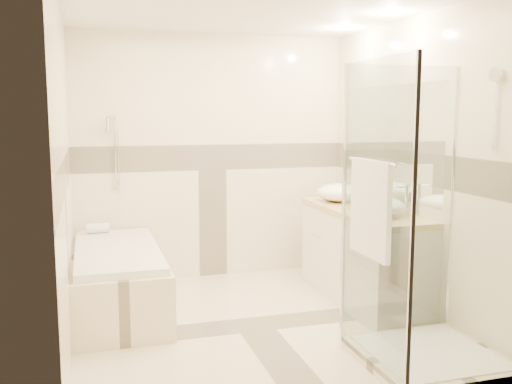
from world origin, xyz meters
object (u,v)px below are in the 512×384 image
object	(u,v)px
vanity	(363,255)
vessel_sink_near	(339,192)
shower_enclosure	(410,291)
vessel_sink_far	(382,207)
amenity_bottle_b	(358,199)
amenity_bottle_a	(360,198)
bathtub	(118,276)

from	to	relation	value
vanity	vessel_sink_near	xyz separation A→B (m)	(-0.02, 0.48, 0.51)
shower_enclosure	vanity	bearing A→B (deg)	77.03
vessel_sink_far	amenity_bottle_b	bearing A→B (deg)	90.00
amenity_bottle_a	amenity_bottle_b	bearing A→B (deg)	90.00
vessel_sink_near	vessel_sink_far	size ratio (longest dim) A/B	1.13
vanity	bathtub	bearing A→B (deg)	170.75
bathtub	vessel_sink_near	world-z (taller)	vessel_sink_near
shower_enclosure	vessel_sink_far	bearing A→B (deg)	73.15
vessel_sink_near	amenity_bottle_b	distance (m)	0.41
amenity_bottle_a	vessel_sink_near	bearing A→B (deg)	90.00
vessel_sink_far	amenity_bottle_a	world-z (taller)	amenity_bottle_a
amenity_bottle_a	amenity_bottle_b	size ratio (longest dim) A/B	1.09
vessel_sink_far	amenity_bottle_a	distance (m)	0.41
bathtub	vanity	xyz separation A→B (m)	(2.15, -0.35, 0.12)
shower_enclosure	vessel_sink_far	xyz separation A→B (m)	(0.27, 0.90, 0.42)
shower_enclosure	amenity_bottle_a	xyz separation A→B (m)	(0.27, 1.31, 0.44)
vessel_sink_near	amenity_bottle_b	world-z (taller)	vessel_sink_near
amenity_bottle_a	shower_enclosure	bearing A→B (deg)	-101.73
bathtub	shower_enclosure	xyz separation A→B (m)	(1.86, -1.62, 0.20)
vanity	vessel_sink_far	world-z (taller)	vessel_sink_far
amenity_bottle_b	vessel_sink_near	bearing A→B (deg)	90.00
shower_enclosure	amenity_bottle_b	bearing A→B (deg)	78.51
vessel_sink_far	shower_enclosure	bearing A→B (deg)	-106.85
shower_enclosure	amenity_bottle_a	size ratio (longest dim) A/B	11.20
bathtub	vanity	distance (m)	2.18
vanity	amenity_bottle_b	bearing A→B (deg)	105.78
bathtub	vessel_sink_near	size ratio (longest dim) A/B	3.89
bathtub	amenity_bottle_a	size ratio (longest dim) A/B	9.33
vanity	amenity_bottle_b	distance (m)	0.51
vanity	shower_enclosure	distance (m)	1.31
bathtub	amenity_bottle_a	xyz separation A→B (m)	(2.13, -0.31, 0.63)
bathtub	amenity_bottle_a	world-z (taller)	amenity_bottle_a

